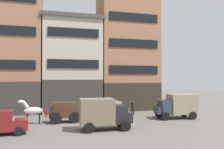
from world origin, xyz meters
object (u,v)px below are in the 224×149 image
cargo_wagon (64,111)px  pedestrian_officer (133,107)px  draft_horse (32,111)px  delivery_truck_near (104,113)px  sedan_dark (111,110)px  delivery_truck_far (177,105)px  sedan_light (2,123)px  fire_hydrant_curbside (47,113)px

cargo_wagon → pedestrian_officer: bearing=18.2°
draft_horse → delivery_truck_near: 7.26m
sedan_dark → pedestrian_officer: (3.09, 1.44, 0.07)m
delivery_truck_far → cargo_wagon: bearing=176.1°
delivery_truck_near → pedestrian_officer: delivery_truck_near is taller
delivery_truck_near → sedan_dark: (2.01, 5.35, -0.51)m
cargo_wagon → sedan_dark: 5.19m
sedan_dark → cargo_wagon: bearing=-166.3°
draft_horse → sedan_dark: bearing=8.8°
draft_horse → delivery_truck_far: size_ratio=0.52×
cargo_wagon → delivery_truck_near: delivery_truck_near is taller
delivery_truck_near → pedestrian_officer: (5.09, 6.79, -0.44)m
sedan_light → draft_horse: bearing=63.0°
draft_horse → delivery_truck_far: delivery_truck_far is taller
delivery_truck_near → sedan_dark: 5.73m
sedan_light → pedestrian_officer: 14.52m
delivery_truck_near → draft_horse: bearing=145.5°
delivery_truck_far → sedan_light: (-16.77, -2.98, -0.51)m
cargo_wagon → sedan_dark: cargo_wagon is taller
sedan_light → fire_hydrant_curbside: (3.16, 7.77, -0.49)m
draft_horse → sedan_light: draft_horse is taller
draft_horse → pedestrian_officer: size_ratio=1.31×
cargo_wagon → pedestrian_officer: size_ratio=1.66×
delivery_truck_far → sedan_light: 17.04m
cargo_wagon → delivery_truck_near: bearing=-53.7°
draft_horse → sedan_dark: 8.09m
cargo_wagon → fire_hydrant_curbside: bearing=113.4°
pedestrian_officer → draft_horse: bearing=-166.4°
delivery_truck_near → delivery_truck_far: bearing=20.5°
cargo_wagon → sedan_light: (-4.88, -3.79, -0.23)m
delivery_truck_far → pedestrian_officer: bearing=137.3°
delivery_truck_far → sedan_light: size_ratio=1.17×
delivery_truck_far → fire_hydrant_curbside: 14.46m
sedan_dark → fire_hydrant_curbside: 7.31m
delivery_truck_near → fire_hydrant_curbside: bearing=120.4°
sedan_dark → sedan_light: bearing=-153.1°
draft_horse → delivery_truck_near: delivery_truck_near is taller
pedestrian_officer → fire_hydrant_curbside: pedestrian_officer is taller
cargo_wagon → draft_horse: 2.95m
delivery_truck_near → pedestrian_officer: bearing=53.1°
cargo_wagon → pedestrian_officer: (8.12, 2.67, -0.17)m
sedan_light → fire_hydrant_curbside: bearing=67.9°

